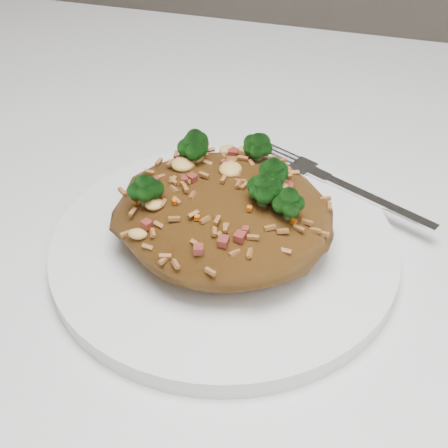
{
  "coord_description": "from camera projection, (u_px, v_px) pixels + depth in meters",
  "views": [
    {
      "loc": [
        0.19,
        -0.35,
        1.06
      ],
      "look_at": [
        0.1,
        -0.03,
        0.78
      ],
      "focal_mm": 50.0,
      "sensor_mm": 36.0,
      "label": 1
    }
  ],
  "objects": [
    {
      "name": "fried_rice",
      "position": [
        224.0,
        204.0,
        0.43
      ],
      "size": [
        0.15,
        0.14,
        0.07
      ],
      "color": "brown",
      "rests_on": "plate"
    },
    {
      "name": "dining_table",
      "position": [
        125.0,
        287.0,
        0.56
      ],
      "size": [
        1.2,
        0.8,
        0.75
      ],
      "color": "silver",
      "rests_on": "ground"
    },
    {
      "name": "fork",
      "position": [
        352.0,
        189.0,
        0.49
      ],
      "size": [
        0.15,
        0.08,
        0.0
      ],
      "rotation": [
        0.0,
        0.0,
        -0.45
      ],
      "color": "silver",
      "rests_on": "plate"
    },
    {
      "name": "plate",
      "position": [
        224.0,
        247.0,
        0.45
      ],
      "size": [
        0.25,
        0.25,
        0.01
      ],
      "primitive_type": "cylinder",
      "color": "white",
      "rests_on": "dining_table"
    }
  ]
}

